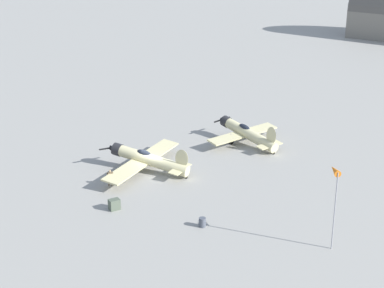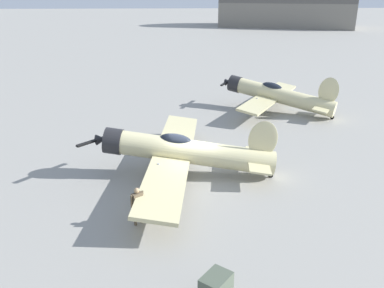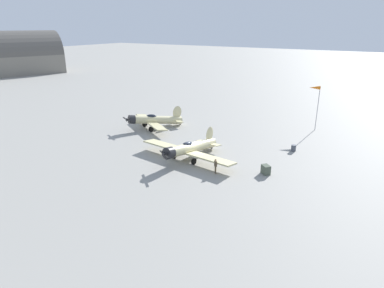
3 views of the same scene
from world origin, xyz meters
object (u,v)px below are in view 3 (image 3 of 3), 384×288
ground_crew_mechanic (216,165)px  fuel_drum (294,148)px  airplane_foreground (189,148)px  equipment_crate (266,170)px  airplane_mid_apron (154,120)px  windsock_mast (315,90)px

ground_crew_mechanic → fuel_drum: bearing=-156.5°
airplane_foreground → equipment_crate: bearing=101.3°
airplane_mid_apron → fuel_drum: bearing=125.9°
ground_crew_mechanic → fuel_drum: ground_crew_mechanic is taller
ground_crew_mechanic → windsock_mast: (-4.85, -22.45, 5.21)m
airplane_mid_apron → windsock_mast: windsock_mast is taller
airplane_foreground → windsock_mast: windsock_mast is taller
airplane_foreground → equipment_crate: size_ratio=10.82×
equipment_crate → ground_crew_mechanic: bearing=30.1°
ground_crew_mechanic → fuel_drum: (-5.35, -11.56, -0.61)m
airplane_foreground → airplane_mid_apron: bearing=-117.3°
airplane_mid_apron → windsock_mast: 25.12m
airplane_foreground → ground_crew_mechanic: 5.16m
ground_crew_mechanic → fuel_drum: 12.75m
airplane_foreground → fuel_drum: (-10.07, -9.52, -0.94)m
equipment_crate → airplane_foreground: bearing=4.4°
airplane_foreground → windsock_mast: 23.06m
airplane_foreground → ground_crew_mechanic: bearing=73.5°
windsock_mast → airplane_foreground: bearing=64.9°
airplane_foreground → fuel_drum: bearing=140.3°
equipment_crate → windsock_mast: size_ratio=0.18×
ground_crew_mechanic → equipment_crate: ground_crew_mechanic is taller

